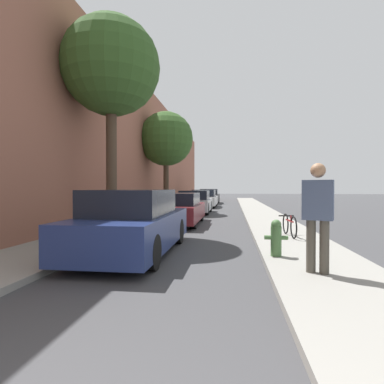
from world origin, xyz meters
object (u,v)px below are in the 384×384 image
Objects in this scene: street_tree_far at (166,139)px; bicycle at (289,225)px; fire_hydrant at (276,237)px; parked_car_silver at (195,202)px; street_tree_near at (111,68)px; pedestrian at (318,211)px; parked_car_black at (209,196)px; parked_car_navy at (134,223)px; parked_car_maroon at (177,209)px; parked_car_white at (204,199)px.

bicycle is (5.64, -9.38, -4.01)m from street_tree_far.
bicycle is at bearing 74.85° from fire_hydrant.
parked_car_silver is 0.66× the size of street_tree_far.
parked_car_silver is 0.57× the size of street_tree_near.
parked_car_silver reaches higher than fire_hydrant.
street_tree_far is 14.76m from pedestrian.
street_tree_far reaches higher than pedestrian.
parked_car_black is 23.65m from fire_hydrant.
parked_car_black is (0.05, 23.07, -0.03)m from parked_car_navy.
parked_car_black is at bearing 89.96° from parked_car_silver.
parked_car_black is at bearing 80.91° from street_tree_far.
pedestrian is at bearing -67.96° from street_tree_far.
street_tree_far is at bearing 169.13° from parked_car_silver.
parked_car_maroon is (-0.02, 5.78, -0.07)m from parked_car_navy.
bicycle is at bearing 31.30° from parked_car_navy.
parked_car_black is at bearing 120.17° from pedestrian.
fire_hydrant is at bearing -82.51° from parked_car_black.
parked_car_maroon is 11.61m from parked_car_white.
street_tree_far is at bearing 112.01° from fire_hydrant.
parked_car_silver is 9.95m from street_tree_near.
parked_car_white is 15.51m from bicycle.
fire_hydrant is (4.78, -3.18, -4.88)m from street_tree_near.
parked_car_white is at bearing 99.83° from fire_hydrant.
fire_hydrant is 0.50× the size of bicycle.
parked_car_black is 24.92m from pedestrian.
parked_car_maroon is at bearing -90.23° from parked_car_black.
street_tree_near is at bearing -118.66° from parked_car_maroon.
parked_car_navy is 1.04× the size of parked_car_maroon.
bicycle is (3.82, -15.03, -0.21)m from parked_car_white.
fire_hydrant is (3.13, -0.38, -0.19)m from parked_car_navy.
parked_car_navy reaches higher than fire_hydrant.
street_tree_far is 11.66m from bicycle.
parked_car_navy reaches higher than bicycle.
parked_car_maroon is at bearing 134.19° from bicycle.
parked_car_white is (0.05, 17.39, -0.05)m from parked_car_navy.
parked_car_white is (0.01, 5.99, 0.01)m from parked_car_silver.
parked_car_silver reaches higher than parked_car_maroon.
parked_car_silver is at bearing 78.87° from street_tree_near.
parked_car_black is at bearing 85.21° from street_tree_near.
parked_car_navy is at bearing 178.19° from pedestrian.
parked_car_maroon is at bearing 90.19° from parked_car_navy.
parked_car_navy is 2.99× the size of bicycle.
parked_car_silver is at bearing -90.11° from parked_car_white.
parked_car_navy is 0.97× the size of parked_car_white.
bicycle is at bearing -75.74° from parked_car_white.
parked_car_black is at bearing 89.77° from parked_car_maroon.
street_tree_far reaches higher than fire_hydrant.
parked_car_white is 5.68m from parked_car_black.
parked_car_maroon is at bearing 61.34° from street_tree_near.
parked_car_navy is 3.16m from fire_hydrant.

